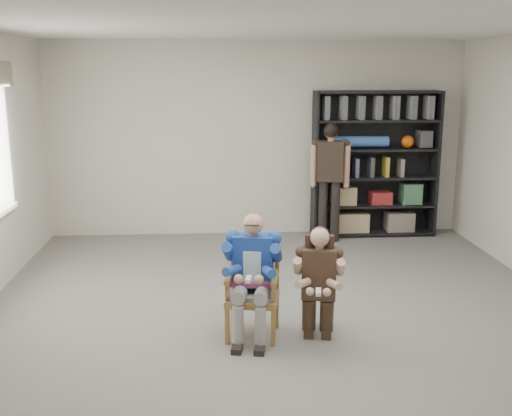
{
  "coord_description": "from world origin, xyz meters",
  "views": [
    {
      "loc": [
        -0.58,
        -5.16,
        2.39
      ],
      "look_at": [
        -0.2,
        0.6,
        1.05
      ],
      "focal_mm": 42.0,
      "sensor_mm": 36.0,
      "label": 1
    }
  ],
  "objects_px": {
    "seated_man": "(253,276)",
    "bookshelf": "(375,164)",
    "kneeling_woman": "(319,284)",
    "standing_man": "(330,183)",
    "armchair": "(253,290)"
  },
  "relations": [
    {
      "from": "seated_man",
      "to": "bookshelf",
      "type": "distance_m",
      "value": 3.91
    },
    {
      "from": "seated_man",
      "to": "kneeling_woman",
      "type": "height_order",
      "value": "seated_man"
    },
    {
      "from": "seated_man",
      "to": "standing_man",
      "type": "distance_m",
      "value": 3.31
    },
    {
      "from": "seated_man",
      "to": "standing_man",
      "type": "relative_size",
      "value": 0.69
    },
    {
      "from": "seated_man",
      "to": "kneeling_woman",
      "type": "distance_m",
      "value": 0.59
    },
    {
      "from": "bookshelf",
      "to": "seated_man",
      "type": "bearing_deg",
      "value": -120.53
    },
    {
      "from": "armchair",
      "to": "seated_man",
      "type": "height_order",
      "value": "seated_man"
    },
    {
      "from": "armchair",
      "to": "kneeling_woman",
      "type": "relative_size",
      "value": 0.84
    },
    {
      "from": "armchair",
      "to": "standing_man",
      "type": "relative_size",
      "value": 0.53
    },
    {
      "from": "bookshelf",
      "to": "standing_man",
      "type": "relative_size",
      "value": 1.25
    },
    {
      "from": "bookshelf",
      "to": "standing_man",
      "type": "xyz_separation_m",
      "value": [
        -0.71,
        -0.3,
        -0.21
      ]
    },
    {
      "from": "kneeling_woman",
      "to": "bookshelf",
      "type": "distance_m",
      "value": 3.77
    },
    {
      "from": "kneeling_woman",
      "to": "standing_man",
      "type": "xyz_separation_m",
      "value": [
        0.68,
        3.17,
        0.31
      ]
    },
    {
      "from": "kneeling_woman",
      "to": "bookshelf",
      "type": "xyz_separation_m",
      "value": [
        1.39,
        3.47,
        0.52
      ]
    },
    {
      "from": "standing_man",
      "to": "seated_man",
      "type": "bearing_deg",
      "value": -100.92
    }
  ]
}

